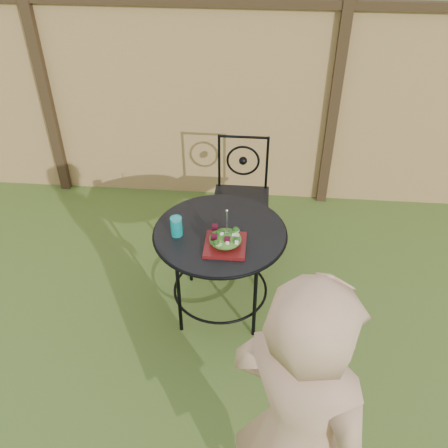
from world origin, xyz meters
name	(u,v)px	position (x,y,z in m)	size (l,w,h in m)	color
ground	(148,369)	(0.00, 0.00, 0.00)	(60.00, 60.00, 0.00)	#2C4A18
fence	(188,103)	(0.00, 2.19, 0.95)	(8.00, 0.12, 1.90)	tan
patio_table	(220,247)	(0.43, 0.63, 0.59)	(0.92, 0.92, 0.72)	black
patio_chair	(241,193)	(0.54, 1.44, 0.50)	(0.46, 0.46, 0.95)	black
diner	(296,439)	(0.89, -0.93, 0.90)	(0.66, 0.43, 1.80)	tan
salad_plate	(225,245)	(0.48, 0.47, 0.74)	(0.27, 0.27, 0.02)	#470A10
salad	(225,239)	(0.48, 0.47, 0.79)	(0.21, 0.21, 0.08)	#235614
fork	(227,223)	(0.49, 0.47, 0.92)	(0.01, 0.01, 0.18)	silver
drinking_glass	(176,226)	(0.15, 0.57, 0.79)	(0.08, 0.08, 0.14)	#0C9392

